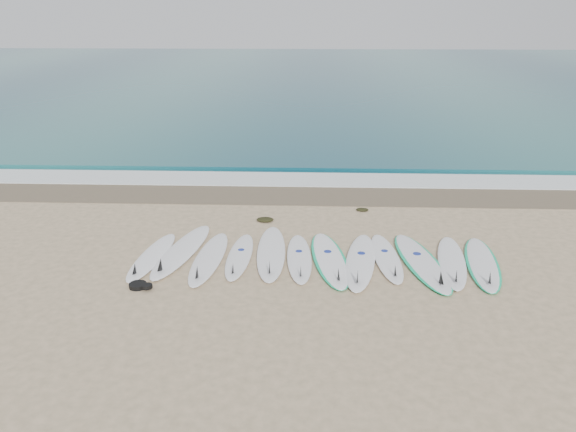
{
  "coord_description": "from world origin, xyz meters",
  "views": [
    {
      "loc": [
        -0.12,
        -10.48,
        4.85
      ],
      "look_at": [
        -0.59,
        1.38,
        0.4
      ],
      "focal_mm": 35.0,
      "sensor_mm": 36.0,
      "label": 1
    }
  ],
  "objects_px": {
    "surfboard_0": "(151,257)",
    "leash_coil": "(140,286)",
    "surfboard_6": "(330,260)",
    "surfboard_11": "(483,264)"
  },
  "relations": [
    {
      "from": "surfboard_11",
      "to": "leash_coil",
      "type": "xyz_separation_m",
      "value": [
        -6.55,
        -1.2,
        -0.0
      ]
    },
    {
      "from": "leash_coil",
      "to": "surfboard_0",
      "type": "bearing_deg",
      "value": 95.93
    },
    {
      "from": "surfboard_6",
      "to": "surfboard_11",
      "type": "height_order",
      "value": "surfboard_6"
    },
    {
      "from": "surfboard_0",
      "to": "leash_coil",
      "type": "height_order",
      "value": "surfboard_0"
    },
    {
      "from": "surfboard_0",
      "to": "surfboard_11",
      "type": "relative_size",
      "value": 0.92
    },
    {
      "from": "surfboard_6",
      "to": "surfboard_11",
      "type": "xyz_separation_m",
      "value": [
        3.03,
        -0.07,
        -0.0
      ]
    },
    {
      "from": "surfboard_11",
      "to": "leash_coil",
      "type": "bearing_deg",
      "value": -161.13
    },
    {
      "from": "surfboard_0",
      "to": "leash_coil",
      "type": "distance_m",
      "value": 1.24
    },
    {
      "from": "surfboard_0",
      "to": "surfboard_11",
      "type": "xyz_separation_m",
      "value": [
        6.68,
        -0.04,
        -0.0
      ]
    },
    {
      "from": "surfboard_6",
      "to": "leash_coil",
      "type": "xyz_separation_m",
      "value": [
        -3.52,
        -1.26,
        -0.0
      ]
    }
  ]
}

